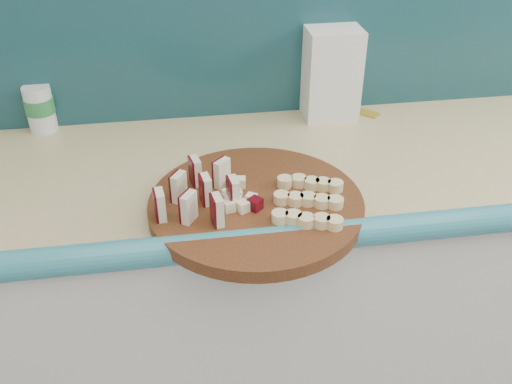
% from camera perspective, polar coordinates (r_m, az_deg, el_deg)
% --- Properties ---
extents(kitchen_counter, '(2.20, 0.63, 0.91)m').
position_cam_1_polar(kitchen_counter, '(1.73, 12.73, -9.24)').
color(kitchen_counter, silver).
rests_on(kitchen_counter, ground).
extents(backsplash, '(2.20, 0.02, 0.50)m').
position_cam_1_polar(backsplash, '(1.62, 12.36, 16.73)').
color(backsplash, teal).
rests_on(backsplash, kitchen_counter).
extents(cutting_board, '(0.57, 0.57, 0.03)m').
position_cam_1_polar(cutting_board, '(1.20, 0.00, -1.36)').
color(cutting_board, '#421F0E').
rests_on(cutting_board, kitchen_counter).
extents(apple_wedges, '(0.18, 0.19, 0.06)m').
position_cam_1_polar(apple_wedges, '(1.16, -5.63, 0.07)').
color(apple_wedges, beige).
rests_on(apple_wedges, cutting_board).
extents(apple_chunks, '(0.07, 0.07, 0.02)m').
position_cam_1_polar(apple_chunks, '(1.19, -1.39, -0.23)').
color(apple_chunks, '#FAECC8').
rests_on(apple_chunks, cutting_board).
extents(banana_slices, '(0.18, 0.20, 0.02)m').
position_cam_1_polar(banana_slices, '(1.17, 5.34, -0.85)').
color(banana_slices, beige).
rests_on(banana_slices, cutting_board).
extents(flour_bag, '(0.14, 0.10, 0.24)m').
position_cam_1_polar(flour_bag, '(1.56, 7.58, 11.59)').
color(flour_bag, white).
rests_on(flour_bag, kitchen_counter).
extents(canister, '(0.08, 0.08, 0.12)m').
position_cam_1_polar(canister, '(1.60, -20.80, 7.88)').
color(canister, silver).
rests_on(canister, kitchen_counter).
extents(banana_peel, '(0.21, 0.17, 0.01)m').
position_cam_1_polar(banana_peel, '(1.65, 7.84, 8.27)').
color(banana_peel, gold).
rests_on(banana_peel, kitchen_counter).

